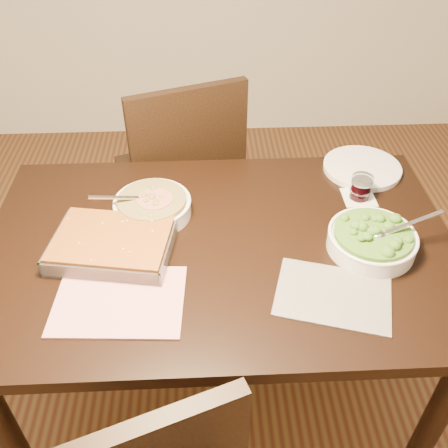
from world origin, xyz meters
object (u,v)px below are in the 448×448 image
object	(u,v)px
table	(220,266)
dinner_plate	(362,168)
stew_bowl	(152,206)
wine_tumbler	(361,187)
chair_far	(182,172)
broccoli_bowl	(372,239)
baking_dish	(113,245)

from	to	relation	value
table	dinner_plate	size ratio (longest dim) A/B	5.15
stew_bowl	wine_tumbler	bearing A→B (deg)	4.53
chair_far	wine_tumbler	bearing A→B (deg)	122.36
broccoli_bowl	chair_far	xyz separation A→B (m)	(-0.57, 0.72, -0.24)
dinner_plate	chair_far	size ratio (longest dim) A/B	0.28
baking_dish	chair_far	distance (m)	0.76
dinner_plate	wine_tumbler	bearing A→B (deg)	-107.78
baking_dish	chair_far	size ratio (longest dim) A/B	0.38
table	baking_dish	size ratio (longest dim) A/B	3.74
dinner_plate	chair_far	xyz separation A→B (m)	(-0.65, 0.31, -0.21)
stew_bowl	baking_dish	xyz separation A→B (m)	(-0.10, -0.17, -0.00)
dinner_plate	chair_far	bearing A→B (deg)	154.42
chair_far	table	bearing A→B (deg)	81.81
table	chair_far	bearing A→B (deg)	101.23
table	chair_far	size ratio (longest dim) A/B	1.43
stew_bowl	dinner_plate	distance (m)	0.76
stew_bowl	chair_far	distance (m)	0.58
baking_dish	table	bearing A→B (deg)	14.16
dinner_plate	broccoli_bowl	bearing A→B (deg)	-101.38
baking_dish	wine_tumbler	bearing A→B (deg)	25.64
dinner_plate	stew_bowl	bearing A→B (deg)	-163.52
table	broccoli_bowl	bearing A→B (deg)	-5.78
baking_dish	wine_tumbler	world-z (taller)	wine_tumbler
baking_dish	stew_bowl	bearing A→B (deg)	68.16
broccoli_bowl	wine_tumbler	size ratio (longest dim) A/B	3.62
stew_bowl	broccoli_bowl	size ratio (longest dim) A/B	0.91
stew_bowl	chair_far	world-z (taller)	chair_far
stew_bowl	wine_tumbler	size ratio (longest dim) A/B	3.31
table	stew_bowl	distance (m)	0.28
wine_tumbler	chair_far	bearing A→B (deg)	141.78
baking_dish	broccoli_bowl	bearing A→B (deg)	8.08
stew_bowl	baking_dish	world-z (taller)	stew_bowl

